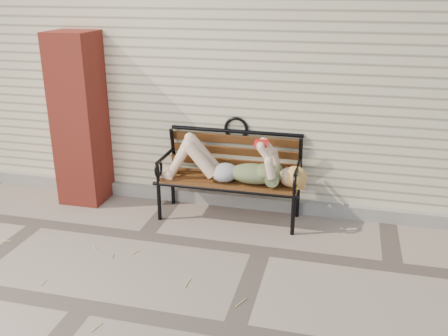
# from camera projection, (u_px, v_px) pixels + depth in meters

# --- Properties ---
(ground) EXTENTS (80.00, 80.00, 0.00)m
(ground) POSITION_uv_depth(u_px,v_px,m) (262.00, 251.00, 4.94)
(ground) COLOR gray
(ground) RESTS_ON ground
(house_wall) EXTENTS (8.00, 4.00, 3.00)m
(house_wall) POSITION_uv_depth(u_px,v_px,m) (301.00, 56.00, 7.14)
(house_wall) COLOR beige
(house_wall) RESTS_ON ground
(foundation_strip) EXTENTS (8.00, 0.10, 0.15)m
(foundation_strip) POSITION_uv_depth(u_px,v_px,m) (276.00, 204.00, 5.80)
(foundation_strip) COLOR gray
(foundation_strip) RESTS_ON ground
(brick_pillar) EXTENTS (0.50, 0.50, 2.00)m
(brick_pillar) POSITION_uv_depth(u_px,v_px,m) (80.00, 120.00, 5.80)
(brick_pillar) COLOR #AD3627
(brick_pillar) RESTS_ON ground
(garden_bench) EXTENTS (1.68, 0.67, 1.09)m
(garden_bench) POSITION_uv_depth(u_px,v_px,m) (231.00, 164.00, 5.52)
(garden_bench) COLOR black
(garden_bench) RESTS_ON ground
(reading_woman) EXTENTS (1.59, 0.36, 0.50)m
(reading_woman) POSITION_uv_depth(u_px,v_px,m) (230.00, 165.00, 5.38)
(reading_woman) COLOR #0B3B4E
(reading_woman) RESTS_ON ground
(straw_scatter) EXTENTS (2.87, 1.62, 0.01)m
(straw_scatter) POSITION_uv_depth(u_px,v_px,m) (136.00, 300.00, 4.16)
(straw_scatter) COLOR #D9CF6A
(straw_scatter) RESTS_ON ground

